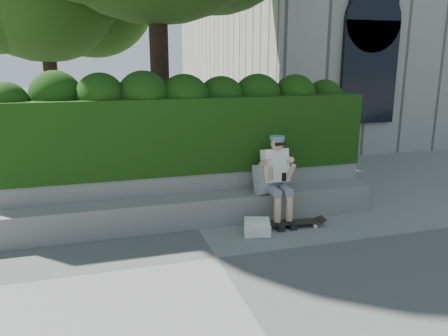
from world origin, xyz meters
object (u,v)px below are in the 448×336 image
object	(u,v)px
skateboard	(295,222)
backpack_plaid	(264,179)
person	(276,175)
backpack_ground	(257,227)

from	to	relation	value
skateboard	backpack_plaid	bearing A→B (deg)	136.92
person	skateboard	distance (m)	0.79
backpack_plaid	backpack_ground	xyz separation A→B (m)	(-0.33, -0.57, -0.57)
skateboard	backpack_plaid	xyz separation A→B (m)	(-0.35, 0.44, 0.61)
skateboard	backpack_ground	xyz separation A→B (m)	(-0.69, -0.13, 0.05)
person	backpack_plaid	bearing A→B (deg)	154.06
skateboard	backpack_ground	size ratio (longest dim) A/B	2.32
skateboard	person	bearing A→B (deg)	125.58
person	backpack_plaid	world-z (taller)	person
skateboard	backpack_ground	bearing A→B (deg)	-161.24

